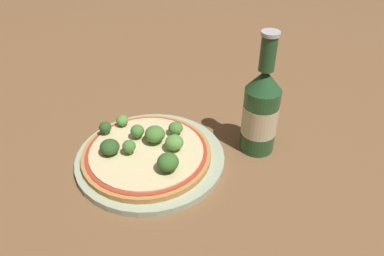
% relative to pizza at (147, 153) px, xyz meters
% --- Properties ---
extents(ground_plane, '(3.00, 3.00, 0.00)m').
position_rel_pizza_xyz_m(ground_plane, '(0.00, 0.02, -0.02)').
color(ground_plane, brown).
extents(plate, '(0.26, 0.26, 0.01)m').
position_rel_pizza_xyz_m(plate, '(0.00, 0.01, -0.01)').
color(plate, '#A3B293').
rests_on(plate, ground_plane).
extents(pizza, '(0.22, 0.22, 0.01)m').
position_rel_pizza_xyz_m(pizza, '(0.00, 0.00, 0.00)').
color(pizza, '#B77F42').
rests_on(pizza, plate).
extents(broccoli_floret_0, '(0.03, 0.03, 0.03)m').
position_rel_pizza_xyz_m(broccoli_floret_0, '(-0.02, 0.06, 0.02)').
color(broccoli_floret_0, '#6B8E51').
rests_on(broccoli_floret_0, pizza).
extents(broccoli_floret_1, '(0.02, 0.02, 0.03)m').
position_rel_pizza_xyz_m(broccoli_floret_1, '(0.00, -0.03, 0.02)').
color(broccoli_floret_1, '#6B8E51').
rests_on(broccoli_floret_1, pizza).
extents(broccoli_floret_2, '(0.04, 0.04, 0.03)m').
position_rel_pizza_xyz_m(broccoli_floret_2, '(-0.01, 0.02, 0.03)').
color(broccoli_floret_2, '#6B8E51').
rests_on(broccoli_floret_2, pizza).
extents(broccoli_floret_3, '(0.02, 0.02, 0.02)m').
position_rel_pizza_xyz_m(broccoli_floret_3, '(-0.07, -0.06, 0.02)').
color(broccoli_floret_3, '#6B8E51').
rests_on(broccoli_floret_3, pizza).
extents(broccoli_floret_4, '(0.04, 0.04, 0.03)m').
position_rel_pizza_xyz_m(broccoli_floret_4, '(0.06, 0.02, 0.02)').
color(broccoli_floret_4, '#6B8E51').
rests_on(broccoli_floret_4, pizza).
extents(broccoli_floret_5, '(0.03, 0.03, 0.03)m').
position_rel_pizza_xyz_m(broccoli_floret_5, '(-0.01, -0.06, 0.02)').
color(broccoli_floret_5, '#6B8E51').
rests_on(broccoli_floret_5, pizza).
extents(broccoli_floret_6, '(0.02, 0.02, 0.03)m').
position_rel_pizza_xyz_m(broccoli_floret_6, '(-0.04, -0.01, 0.02)').
color(broccoli_floret_6, '#6B8E51').
rests_on(broccoli_floret_6, pizza).
extents(broccoli_floret_7, '(0.02, 0.02, 0.02)m').
position_rel_pizza_xyz_m(broccoli_floret_7, '(-0.08, -0.02, 0.02)').
color(broccoli_floret_7, '#6B8E51').
rests_on(broccoli_floret_7, pizza).
extents(broccoli_floret_8, '(0.03, 0.03, 0.03)m').
position_rel_pizza_xyz_m(broccoli_floret_8, '(0.02, 0.05, 0.02)').
color(broccoli_floret_8, '#6B8E51').
rests_on(broccoli_floret_8, pizza).
extents(beer_bottle, '(0.06, 0.06, 0.22)m').
position_rel_pizza_xyz_m(beer_bottle, '(0.03, 0.20, 0.06)').
color(beer_bottle, '#234C28').
rests_on(beer_bottle, ground_plane).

